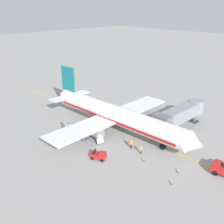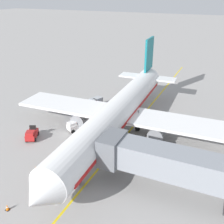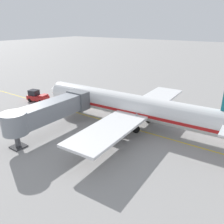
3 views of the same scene
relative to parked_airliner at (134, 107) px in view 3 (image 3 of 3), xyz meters
The scene contains 17 objects.
ground_plane 3.72m from the parked_airliner, 130.76° to the left, with size 400.00×400.00×0.00m, color gray.
gate_lead_in_line 3.72m from the parked_airliner, 130.76° to the left, with size 0.24×80.00×0.01m, color gold.
parked_airliner is the anchor object (origin of this frame).
jet_bridge 13.05m from the parked_airliner, 136.48° to the left, with size 14.65×3.50×4.98m.
pushback_tractor 22.97m from the parked_airliner, 92.84° to the left, with size 2.98×4.73×2.40m.
baggage_tug_lead 9.56m from the parked_airliner, 37.87° to the right, with size 2.22×2.77×1.62m.
baggage_tug_trailing 11.78m from the parked_airliner, 32.61° to the left, with size 2.15×2.77×1.62m.
baggage_tug_spare 6.46m from the parked_airliner, 16.41° to the left, with size 2.28×2.77×1.62m.
baggage_cart_front 7.42m from the parked_airliner, 13.18° to the right, with size 1.93×2.97×1.58m.
baggage_cart_second_in_train 8.10m from the parked_airliner, 34.01° to the right, with size 1.93×2.97×1.58m.
baggage_cart_third_in_train 10.06m from the parked_airliner, 44.68° to the right, with size 1.93×2.97×1.58m.
ground_crew_wing_walker 10.71m from the parked_airliner, 70.78° to the left, with size 0.64×0.49×1.69m.
ground_crew_loader 5.90m from the parked_airliner, 29.43° to the right, with size 0.73×0.25×1.69m.
ground_crew_marshaller 8.43m from the parked_airliner, 66.41° to the left, with size 0.68×0.42×1.69m.
safety_cone_nose_left 19.55m from the parked_airliner, 70.13° to the left, with size 0.36×0.36×0.59m.
safety_cone_nose_right 12.85m from the parked_airliner, 67.52° to the left, with size 0.36×0.36×0.59m.
safety_cone_wing_tip 17.79m from the parked_airliner, 78.79° to the left, with size 0.36×0.36×0.59m.
Camera 3 is at (-28.86, -18.37, 15.57)m, focal length 36.78 mm.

